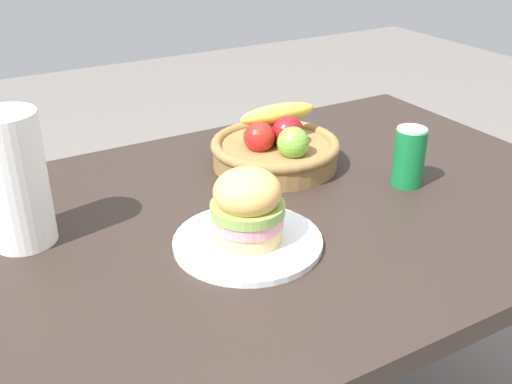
{
  "coord_description": "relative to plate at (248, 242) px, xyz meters",
  "views": [
    {
      "loc": [
        -0.54,
        -0.89,
        1.31
      ],
      "look_at": [
        -0.04,
        -0.03,
        0.81
      ],
      "focal_mm": 42.37,
      "sensor_mm": 36.0,
      "label": 1
    }
  ],
  "objects": [
    {
      "name": "dining_table",
      "position": [
        0.09,
        0.1,
        -0.11
      ],
      "size": [
        1.4,
        0.9,
        0.75
      ],
      "color": "#2D231E",
      "rests_on": "ground_plane"
    },
    {
      "name": "plate",
      "position": [
        0.0,
        0.0,
        0.0
      ],
      "size": [
        0.26,
        0.26,
        0.01
      ],
      "primitive_type": "cylinder",
      "color": "white",
      "rests_on": "dining_table"
    },
    {
      "name": "fruit_basket",
      "position": [
        0.22,
        0.27,
        0.04
      ],
      "size": [
        0.29,
        0.29,
        0.14
      ],
      "color": "olive",
      "rests_on": "dining_table"
    },
    {
      "name": "paper_towel_roll",
      "position": [
        -0.33,
        0.21,
        0.11
      ],
      "size": [
        0.11,
        0.11,
        0.24
      ],
      "primitive_type": "cylinder",
      "color": "white",
      "rests_on": "dining_table"
    },
    {
      "name": "sandwich",
      "position": [
        0.0,
        0.0,
        0.07
      ],
      "size": [
        0.13,
        0.13,
        0.13
      ],
      "color": "#E5BC75",
      "rests_on": "plate"
    },
    {
      "name": "soda_can",
      "position": [
        0.41,
        0.04,
        0.06
      ],
      "size": [
        0.07,
        0.07,
        0.13
      ],
      "color": "#147238",
      "rests_on": "dining_table"
    }
  ]
}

